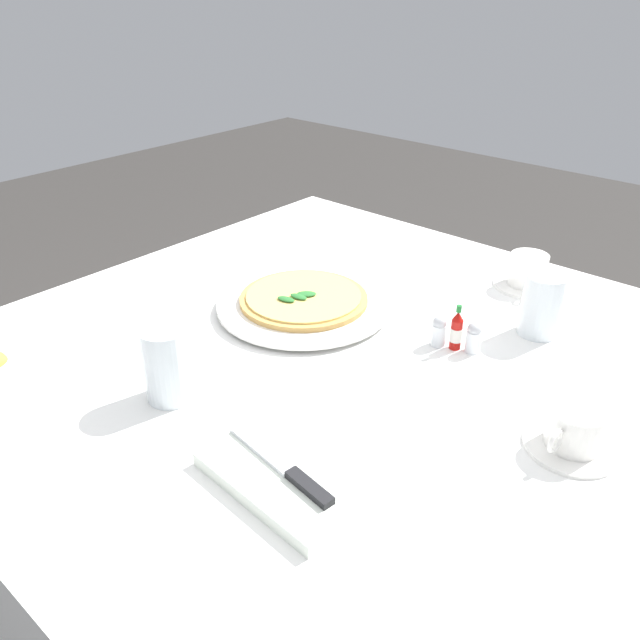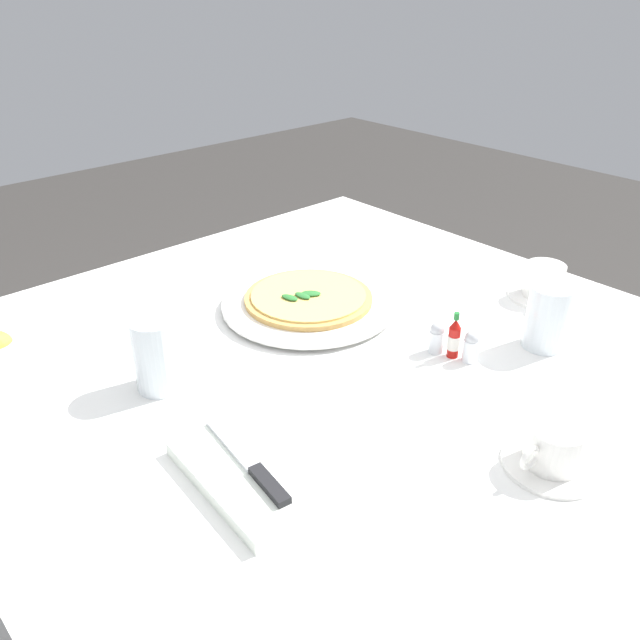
% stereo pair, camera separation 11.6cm
% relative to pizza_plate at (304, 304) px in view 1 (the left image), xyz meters
% --- Properties ---
extents(ground_plane, '(8.00, 8.00, 0.00)m').
position_rel_pizza_plate_xyz_m(ground_plane, '(-0.15, 0.08, -0.77)').
color(ground_plane, '#33302D').
extents(dining_table, '(1.20, 1.20, 0.76)m').
position_rel_pizza_plate_xyz_m(dining_table, '(-0.15, 0.08, -0.14)').
color(dining_table, white).
rests_on(dining_table, ground_plane).
extents(pizza_plate, '(0.33, 0.33, 0.02)m').
position_rel_pizza_plate_xyz_m(pizza_plate, '(0.00, 0.00, 0.00)').
color(pizza_plate, white).
rests_on(pizza_plate, dining_table).
extents(pizza, '(0.24, 0.24, 0.02)m').
position_rel_pizza_plate_xyz_m(pizza, '(-0.00, 0.00, 0.01)').
color(pizza, tan).
rests_on(pizza, pizza_plate).
extents(coffee_cup_right_edge, '(0.13, 0.13, 0.07)m').
position_rel_pizza_plate_xyz_m(coffee_cup_right_edge, '(-0.27, -0.38, 0.02)').
color(coffee_cup_right_edge, white).
rests_on(coffee_cup_right_edge, dining_table).
extents(coffee_cup_far_left, '(0.13, 0.13, 0.06)m').
position_rel_pizza_plate_xyz_m(coffee_cup_far_left, '(-0.55, 0.05, 0.02)').
color(coffee_cup_far_left, white).
rests_on(coffee_cup_far_left, dining_table).
extents(water_glass_back_corner, '(0.07, 0.07, 0.12)m').
position_rel_pizza_plate_xyz_m(water_glass_back_corner, '(-0.04, 0.34, 0.04)').
color(water_glass_back_corner, white).
rests_on(water_glass_back_corner, dining_table).
extents(water_glass_near_left, '(0.07, 0.07, 0.11)m').
position_rel_pizza_plate_xyz_m(water_glass_near_left, '(-0.38, -0.21, 0.04)').
color(water_glass_near_left, white).
rests_on(water_glass_near_left, dining_table).
extents(napkin_folded, '(0.23, 0.14, 0.02)m').
position_rel_pizza_plate_xyz_m(napkin_folded, '(-0.30, 0.36, -0.00)').
color(napkin_folded, white).
rests_on(napkin_folded, dining_table).
extents(dinner_knife, '(0.20, 0.04, 0.01)m').
position_rel_pizza_plate_xyz_m(dinner_knife, '(-0.30, 0.36, 0.01)').
color(dinner_knife, silver).
rests_on(dinner_knife, napkin_folded).
extents(hot_sauce_bottle, '(0.02, 0.02, 0.08)m').
position_rel_pizza_plate_xyz_m(hot_sauce_bottle, '(-0.29, -0.07, 0.02)').
color(hot_sauce_bottle, '#B7140F').
rests_on(hot_sauce_bottle, dining_table).
extents(salt_shaker, '(0.03, 0.03, 0.06)m').
position_rel_pizza_plate_xyz_m(salt_shaker, '(-0.26, -0.06, 0.01)').
color(salt_shaker, white).
rests_on(salt_shaker, dining_table).
extents(pepper_shaker, '(0.03, 0.03, 0.06)m').
position_rel_pizza_plate_xyz_m(pepper_shaker, '(-0.32, -0.08, 0.01)').
color(pepper_shaker, white).
rests_on(pepper_shaker, dining_table).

